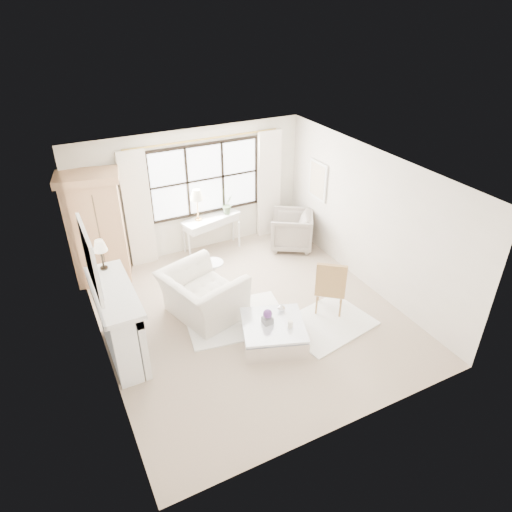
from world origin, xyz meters
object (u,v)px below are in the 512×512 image
object	(u,v)px
console_table	(212,233)
coffee_table	(273,333)
club_armchair	(203,295)
armoire	(97,228)

from	to	relation	value
console_table	coffee_table	size ratio (longest dim) A/B	1.07
console_table	club_armchair	xyz separation A→B (m)	(-1.04, -2.14, 0.03)
armoire	coffee_table	xyz separation A→B (m)	(2.10, -3.21, -0.96)
armoire	coffee_table	bearing A→B (deg)	-45.20
armoire	console_table	xyz separation A→B (m)	(2.38, 0.14, -0.74)
coffee_table	armoire	bearing A→B (deg)	142.94
armoire	coffee_table	size ratio (longest dim) A/B	1.75
armoire	club_armchair	world-z (taller)	armoire
console_table	club_armchair	distance (m)	2.38
console_table	club_armchair	world-z (taller)	club_armchair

